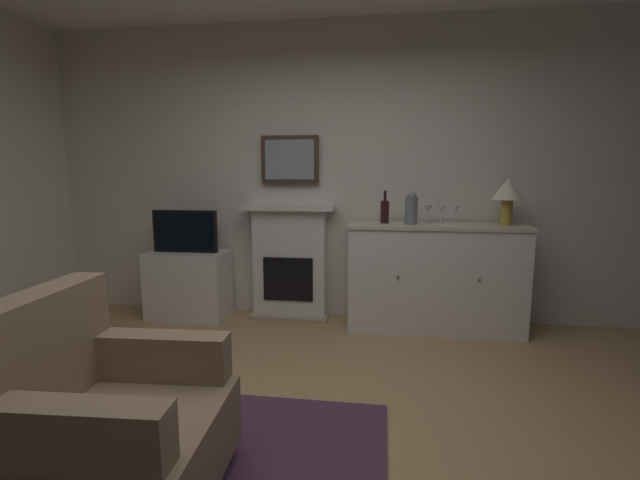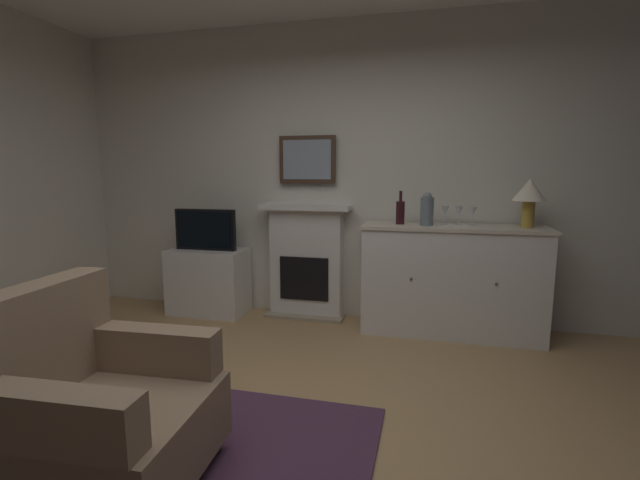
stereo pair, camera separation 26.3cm
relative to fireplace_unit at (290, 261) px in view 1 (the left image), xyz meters
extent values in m
cube|color=tan|center=(0.49, -2.08, -0.60)|extent=(5.83, 4.48, 0.10)
cube|color=silver|center=(0.49, 0.13, 0.85)|extent=(5.83, 0.06, 2.79)
cube|color=#4C2D47|center=(-0.24, -2.42, -0.54)|extent=(2.35, 1.62, 0.02)
cube|color=white|center=(0.00, 0.01, -0.02)|extent=(0.70, 0.18, 1.05)
cube|color=tan|center=(0.00, -0.09, -0.53)|extent=(0.77, 0.20, 0.03)
cube|color=black|center=(0.00, -0.09, -0.16)|extent=(0.48, 0.02, 0.42)
cube|color=white|center=(0.00, -0.02, 0.53)|extent=(0.87, 0.27, 0.05)
cube|color=#473323|center=(0.00, 0.05, 0.97)|extent=(0.55, 0.03, 0.45)
cube|color=#8C99A8|center=(0.00, 0.03, 0.97)|extent=(0.47, 0.01, 0.37)
cube|color=white|center=(1.35, -0.18, -0.09)|extent=(1.51, 0.45, 0.92)
cube|color=beige|center=(1.35, -0.18, 0.39)|extent=(1.54, 0.48, 0.03)
sphere|color=brown|center=(1.02, -0.41, -0.02)|extent=(0.02, 0.02, 0.02)
sphere|color=brown|center=(1.69, -0.41, -0.02)|extent=(0.02, 0.02, 0.02)
cylinder|color=#B79338|center=(1.93, -0.18, 0.52)|extent=(0.10, 0.10, 0.22)
cone|color=#EFE5C6|center=(1.93, -0.18, 0.72)|extent=(0.26, 0.26, 0.18)
cylinder|color=#331419|center=(0.90, -0.17, 0.51)|extent=(0.08, 0.08, 0.20)
cylinder|color=#331419|center=(0.90, -0.17, 0.65)|extent=(0.03, 0.03, 0.09)
cylinder|color=silver|center=(1.28, -0.14, 0.41)|extent=(0.06, 0.06, 0.00)
cylinder|color=silver|center=(1.28, -0.14, 0.46)|extent=(0.01, 0.01, 0.09)
cone|color=silver|center=(1.28, -0.14, 0.54)|extent=(0.07, 0.07, 0.07)
cylinder|color=silver|center=(1.39, -0.18, 0.41)|extent=(0.06, 0.06, 0.00)
cylinder|color=silver|center=(1.39, -0.18, 0.46)|extent=(0.01, 0.01, 0.09)
cone|color=silver|center=(1.39, -0.18, 0.54)|extent=(0.07, 0.07, 0.07)
cylinder|color=silver|center=(1.50, -0.20, 0.41)|extent=(0.06, 0.06, 0.00)
cylinder|color=silver|center=(1.50, -0.20, 0.46)|extent=(0.01, 0.01, 0.09)
cone|color=silver|center=(1.50, -0.20, 0.54)|extent=(0.07, 0.07, 0.07)
cylinder|color=slate|center=(1.13, -0.23, 0.53)|extent=(0.11, 0.11, 0.24)
sphere|color=slate|center=(1.13, -0.23, 0.65)|extent=(0.08, 0.08, 0.08)
cube|color=white|center=(-0.98, -0.16, -0.22)|extent=(0.75, 0.42, 0.65)
cube|color=black|center=(-0.98, -0.18, 0.30)|extent=(0.62, 0.06, 0.40)
cube|color=black|center=(-0.98, -0.22, 0.30)|extent=(0.57, 0.01, 0.35)
cube|color=#8C7259|center=(-0.17, -2.55, -0.29)|extent=(0.84, 0.80, 0.32)
cube|color=#8C7259|center=(-0.50, -2.57, 0.12)|extent=(0.20, 0.77, 0.50)
cube|color=#8C7259|center=(-0.15, -2.87, -0.02)|extent=(0.73, 0.18, 0.22)
cube|color=#8C7259|center=(-0.19, -2.23, -0.02)|extent=(0.73, 0.18, 0.22)
cylinder|color=#473323|center=(0.15, -2.21, -0.50)|extent=(0.05, 0.05, 0.10)
cylinder|color=#473323|center=(-0.52, -2.25, -0.50)|extent=(0.05, 0.05, 0.10)
camera|label=1|loc=(0.89, -4.09, 0.85)|focal=24.63mm
camera|label=2|loc=(1.15, -4.04, 0.85)|focal=24.63mm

